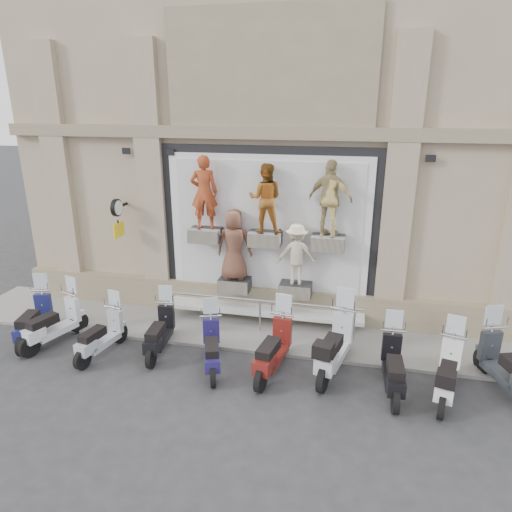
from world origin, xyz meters
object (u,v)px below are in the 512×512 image
(scooter_g, at_px, (335,337))
(scooter_j, at_px, (509,357))
(clock_sign_bracket, at_px, (117,213))
(scooter_a, at_px, (33,312))
(guard_rail, at_px, (260,317))
(scooter_f, at_px, (273,340))
(scooter_h, at_px, (394,358))
(scooter_d, at_px, (159,324))
(scooter_i, at_px, (449,364))
(scooter_c, at_px, (100,328))
(scooter_e, at_px, (212,340))
(scooter_b, at_px, (52,315))

(scooter_g, relative_size, scooter_j, 1.05)
(clock_sign_bracket, xyz_separation_m, scooter_a, (-1.35, -2.00, -2.04))
(clock_sign_bracket, distance_m, scooter_a, 3.16)
(guard_rail, relative_size, scooter_f, 2.59)
(clock_sign_bracket, distance_m, scooter_h, 7.63)
(scooter_a, xyz_separation_m, scooter_d, (3.19, 0.14, -0.04))
(scooter_a, height_order, scooter_i, same)
(clock_sign_bracket, relative_size, scooter_h, 0.55)
(scooter_a, bearing_deg, scooter_d, -10.28)
(scooter_h, bearing_deg, clock_sign_bracket, 160.28)
(scooter_j, bearing_deg, scooter_f, 164.17)
(clock_sign_bracket, xyz_separation_m, scooter_c, (0.57, -2.26, -2.10))
(scooter_g, bearing_deg, scooter_e, -157.45)
(scooter_f, xyz_separation_m, scooter_g, (1.27, 0.31, 0.06))
(scooter_d, distance_m, scooter_e, 1.45)
(clock_sign_bracket, bearing_deg, scooter_f, -25.11)
(guard_rail, bearing_deg, scooter_i, -23.49)
(scooter_c, distance_m, scooter_d, 1.32)
(guard_rail, height_order, scooter_e, scooter_e)
(scooter_a, height_order, scooter_h, scooter_a)
(scooter_b, bearing_deg, guard_rail, 36.21)
(scooter_c, bearing_deg, scooter_f, 12.54)
(clock_sign_bracket, xyz_separation_m, scooter_d, (1.83, -1.86, -2.08))
(clock_sign_bracket, distance_m, scooter_i, 8.57)
(clock_sign_bracket, relative_size, scooter_i, 0.54)
(guard_rail, distance_m, scooter_f, 1.81)
(scooter_b, height_order, scooter_j, scooter_j)
(scooter_h, distance_m, scooter_j, 2.23)
(guard_rail, xyz_separation_m, scooter_j, (5.28, -1.36, 0.35))
(guard_rail, distance_m, scooter_a, 5.48)
(guard_rail, bearing_deg, scooter_g, -35.33)
(scooter_g, bearing_deg, scooter_d, -166.69)
(clock_sign_bracket, bearing_deg, guard_rail, -6.84)
(scooter_b, relative_size, scooter_j, 0.95)
(scooter_a, relative_size, scooter_e, 1.06)
(scooter_f, bearing_deg, scooter_i, 7.59)
(scooter_b, height_order, scooter_g, scooter_g)
(guard_rail, bearing_deg, scooter_c, -151.64)
(scooter_e, distance_m, scooter_i, 4.79)
(scooter_c, bearing_deg, guard_rail, 38.92)
(scooter_b, bearing_deg, clock_sign_bracket, 86.34)
(scooter_f, bearing_deg, scooter_b, -171.30)
(clock_sign_bracket, bearing_deg, scooter_d, -45.39)
(scooter_a, distance_m, scooter_g, 7.16)
(guard_rail, distance_m, scooter_b, 4.96)
(clock_sign_bracket, height_order, scooter_a, clock_sign_bracket)
(scooter_c, height_order, scooter_f, scooter_f)
(scooter_c, bearing_deg, scooter_e, 10.53)
(scooter_b, bearing_deg, scooter_h, 16.15)
(scooter_b, distance_m, scooter_i, 8.81)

